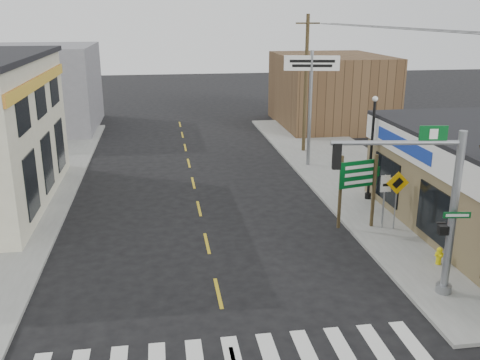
{
  "coord_description": "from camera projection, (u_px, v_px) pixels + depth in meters",
  "views": [
    {
      "loc": [
        -1.64,
        -11.48,
        8.75
      ],
      "look_at": [
        1.22,
        7.3,
        2.8
      ],
      "focal_mm": 40.0,
      "sensor_mm": 36.0,
      "label": 1
    }
  ],
  "objects": [
    {
      "name": "ped_crossing_sign",
      "position": [
        397.0,
        189.0,
        21.83
      ],
      "size": [
        0.97,
        0.07,
        2.49
      ],
      "rotation": [
        0.0,
        0.0,
        -0.01
      ],
      "color": "gray",
      "rests_on": "sidewalk_right"
    },
    {
      "name": "sidewalk_left",
      "position": [
        2.0,
        210.0,
        24.63
      ],
      "size": [
        6.0,
        38.0,
        0.13
      ],
      "primitive_type": "cube",
      "color": "gray",
      "rests_on": "ground"
    },
    {
      "name": "bldg_distant_right",
      "position": [
        330.0,
        90.0,
        42.87
      ],
      "size": [
        8.0,
        10.0,
        5.6
      ],
      "primitive_type": "cube",
      "color": "brown",
      "rests_on": "ground"
    },
    {
      "name": "traffic_signal_pole",
      "position": [
        435.0,
        198.0,
        16.19
      ],
      "size": [
        4.32,
        0.36,
        5.47
      ],
      "rotation": [
        0.0,
        0.0,
        -0.13
      ],
      "color": "gray",
      "rests_on": "sidewalk_right"
    },
    {
      "name": "dance_center_sign",
      "position": [
        311.0,
        80.0,
        30.28
      ],
      "size": [
        3.12,
        0.2,
        6.63
      ],
      "rotation": [
        0.0,
        0.0,
        -0.19
      ],
      "color": "gray",
      "rests_on": "sidewalk_right"
    },
    {
      "name": "guide_sign",
      "position": [
        358.0,
        182.0,
        21.9
      ],
      "size": [
        1.79,
        0.14,
        3.13
      ],
      "rotation": [
        0.0,
        0.0,
        0.23
      ],
      "color": "#483A21",
      "rests_on": "sidewalk_right"
    },
    {
      "name": "sidewalk_right",
      "position": [
        374.0,
        191.0,
        27.22
      ],
      "size": [
        6.0,
        38.0,
        0.13
      ],
      "primitive_type": "cube",
      "color": "gray",
      "rests_on": "ground"
    },
    {
      "name": "utility_pole_far",
      "position": [
        306.0,
        83.0,
        33.76
      ],
      "size": [
        1.49,
        0.22,
        8.58
      ],
      "rotation": [
        0.0,
        0.0,
        -0.06
      ],
      "color": "#442E23",
      "rests_on": "sidewalk_right"
    },
    {
      "name": "bldg_distant_left",
      "position": [
        36.0,
        88.0,
        41.32
      ],
      "size": [
        9.0,
        10.0,
        6.4
      ],
      "primitive_type": "cube",
      "color": "slate",
      "rests_on": "ground"
    },
    {
      "name": "fire_hydrant",
      "position": [
        439.0,
        255.0,
        19.09
      ],
      "size": [
        0.21,
        0.21,
        0.65
      ],
      "rotation": [
        0.0,
        0.0,
        0.15
      ],
      "color": "#D6C50A",
      "rests_on": "sidewalk_right"
    },
    {
      "name": "center_line",
      "position": [
        207.0,
        243.0,
        21.23
      ],
      "size": [
        0.12,
        56.0,
        0.01
      ],
      "primitive_type": "cube",
      "color": "gold",
      "rests_on": "ground"
    },
    {
      "name": "lamp_post",
      "position": [
        373.0,
        140.0,
        25.11
      ],
      "size": [
        0.65,
        0.51,
        4.98
      ],
      "rotation": [
        0.0,
        0.0,
        -0.17
      ],
      "color": "black",
      "rests_on": "sidewalk_right"
    }
  ]
}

